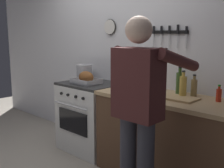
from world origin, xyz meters
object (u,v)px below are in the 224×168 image
(bottle_hot_sauce, at_px, (219,95))
(bottle_vinegar, at_px, (194,88))
(roasting_pan, at_px, (86,78))
(stock_pot, at_px, (84,72))
(cutting_board, at_px, (178,98))
(person_cook, at_px, (139,107))
(bottle_cooking_oil, at_px, (183,86))
(bottle_olive_oil, at_px, (180,82))
(stove, at_px, (91,116))

(bottle_hot_sauce, bearing_deg, bottle_vinegar, 175.70)
(roasting_pan, height_order, stock_pot, stock_pot)
(cutting_board, xyz_separation_m, bottle_vinegar, (0.07, 0.18, 0.08))
(person_cook, relative_size, bottle_vinegar, 7.28)
(bottle_hot_sauce, height_order, bottle_cooking_oil, bottle_cooking_oil)
(cutting_board, height_order, bottle_hot_sauce, bottle_hot_sauce)
(bottle_olive_oil, distance_m, bottle_hot_sauce, 0.45)
(bottle_olive_oil, bearing_deg, roasting_pan, -166.45)
(bottle_cooking_oil, bearing_deg, stock_pot, 178.33)
(person_cook, relative_size, bottle_olive_oil, 5.77)
(stove, distance_m, person_cook, 1.56)
(cutting_board, bearing_deg, bottle_cooking_oil, 95.11)
(bottle_vinegar, bearing_deg, bottle_hot_sauce, -4.30)
(bottle_hot_sauce, bearing_deg, bottle_cooking_oil, -168.56)
(stove, distance_m, cutting_board, 1.37)
(bottle_vinegar, relative_size, bottle_hot_sauce, 1.43)
(bottle_hot_sauce, distance_m, bottle_cooking_oil, 0.35)
(person_cook, xyz_separation_m, stock_pot, (-1.56, 0.79, 0.05))
(stove, bearing_deg, bottle_hot_sauce, 4.73)
(bottle_vinegar, relative_size, bottle_cooking_oil, 0.85)
(bottle_vinegar, xyz_separation_m, bottle_cooking_oil, (-0.07, -0.09, 0.02))
(roasting_pan, bearing_deg, bottle_olive_oil, 13.55)
(stock_pot, distance_m, bottle_olive_oil, 1.43)
(stock_pot, distance_m, bottle_vinegar, 1.61)
(cutting_board, distance_m, bottle_cooking_oil, 0.14)
(person_cook, distance_m, stock_pot, 1.75)
(person_cook, height_order, bottle_olive_oil, person_cook)
(stock_pot, distance_m, bottle_cooking_oil, 1.54)
(stock_pot, xyz_separation_m, cutting_board, (1.54, -0.14, -0.09))
(person_cook, bearing_deg, bottle_vinegar, -6.60)
(stock_pot, relative_size, bottle_olive_oil, 0.73)
(person_cook, bearing_deg, cutting_board, -1.72)
(stove, relative_size, bottle_hot_sauce, 5.65)
(bottle_vinegar, height_order, bottle_hot_sauce, bottle_vinegar)
(stock_pot, relative_size, bottle_cooking_oil, 0.78)
(stock_pot, distance_m, bottle_hot_sauce, 1.87)
(person_cook, xyz_separation_m, bottle_olive_oil, (-0.14, 0.87, 0.07))
(stock_pot, bearing_deg, bottle_cooking_oil, -1.67)
(stove, distance_m, bottle_cooking_oil, 1.40)
(roasting_pan, relative_size, cutting_board, 0.98)
(person_cook, relative_size, cutting_board, 4.61)
(cutting_board, xyz_separation_m, bottle_olive_oil, (-0.12, 0.22, 0.11))
(person_cook, xyz_separation_m, bottle_vinegar, (0.05, 0.83, 0.04))
(stove, height_order, bottle_olive_oil, bottle_olive_oil)
(bottle_hot_sauce, bearing_deg, cutting_board, -153.27)
(bottle_vinegar, bearing_deg, cutting_board, -109.41)
(stove, xyz_separation_m, roasting_pan, (0.01, -0.09, 0.52))
(cutting_board, relative_size, bottle_cooking_oil, 1.34)
(stove, bearing_deg, person_cook, -27.27)
(roasting_pan, xyz_separation_m, bottle_hot_sauce, (1.61, 0.22, -0.00))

